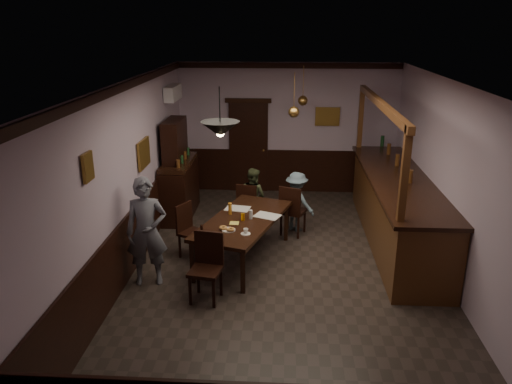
# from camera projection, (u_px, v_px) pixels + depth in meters

# --- Properties ---
(room) EXTENTS (5.01, 8.01, 3.01)m
(room) POSITION_uv_depth(u_px,v_px,m) (287.00, 182.00, 7.71)
(room) COLOR #2D2621
(room) RESTS_ON ground
(dining_table) EXTENTS (1.63, 2.40, 0.75)m
(dining_table) POSITION_uv_depth(u_px,v_px,m) (243.00, 222.00, 8.28)
(dining_table) COLOR black
(dining_table) RESTS_ON ground
(chair_far_left) EXTENTS (0.47, 0.47, 0.92)m
(chair_far_left) POSITION_uv_depth(u_px,v_px,m) (248.00, 204.00, 9.62)
(chair_far_left) COLOR black
(chair_far_left) RESTS_ON ground
(chair_far_right) EXTENTS (0.55, 0.55, 0.98)m
(chair_far_right) POSITION_uv_depth(u_px,v_px,m) (292.00, 209.00, 9.30)
(chair_far_right) COLOR black
(chair_far_right) RESTS_ON ground
(chair_near) EXTENTS (0.50, 0.50, 1.00)m
(chair_near) POSITION_uv_depth(u_px,v_px,m) (207.00, 263.00, 7.17)
(chair_near) COLOR black
(chair_near) RESTS_ON ground
(chair_side) EXTENTS (0.55, 0.55, 0.93)m
(chair_side) POSITION_uv_depth(u_px,v_px,m) (189.00, 228.00, 8.50)
(chair_side) COLOR black
(chair_side) RESTS_ON ground
(person_standing) EXTENTS (0.68, 0.52, 1.69)m
(person_standing) POSITION_uv_depth(u_px,v_px,m) (147.00, 232.00, 7.50)
(person_standing) COLOR slate
(person_standing) RESTS_ON ground
(person_seated_left) EXTENTS (0.71, 0.68, 1.15)m
(person_seated_left) POSITION_uv_depth(u_px,v_px,m) (253.00, 196.00, 9.84)
(person_seated_left) COLOR #485231
(person_seated_left) RESTS_ON ground
(person_seated_right) EXTENTS (0.86, 0.79, 1.16)m
(person_seated_right) POSITION_uv_depth(u_px,v_px,m) (296.00, 202.00, 9.53)
(person_seated_right) COLOR slate
(person_seated_right) RESTS_ON ground
(newspaper_left) EXTENTS (0.47, 0.37, 0.01)m
(newspaper_left) POSITION_uv_depth(u_px,v_px,m) (238.00, 208.00, 8.70)
(newspaper_left) COLOR silver
(newspaper_left) RESTS_ON dining_table
(newspaper_right) EXTENTS (0.51, 0.44, 0.01)m
(newspaper_right) POSITION_uv_depth(u_px,v_px,m) (267.00, 216.00, 8.37)
(newspaper_right) COLOR silver
(newspaper_right) RESTS_ON dining_table
(napkin) EXTENTS (0.19, 0.19, 0.00)m
(napkin) POSITION_uv_depth(u_px,v_px,m) (234.00, 223.00, 8.07)
(napkin) COLOR #DFCE52
(napkin) RESTS_ON dining_table
(saucer) EXTENTS (0.15, 0.15, 0.01)m
(saucer) POSITION_uv_depth(u_px,v_px,m) (246.00, 234.00, 7.66)
(saucer) COLOR white
(saucer) RESTS_ON dining_table
(coffee_cup) EXTENTS (0.10, 0.10, 0.07)m
(coffee_cup) POSITION_uv_depth(u_px,v_px,m) (246.00, 231.00, 7.65)
(coffee_cup) COLOR white
(coffee_cup) RESTS_ON saucer
(pastry_plate) EXTENTS (0.22, 0.22, 0.01)m
(pastry_plate) POSITION_uv_depth(u_px,v_px,m) (228.00, 230.00, 7.79)
(pastry_plate) COLOR white
(pastry_plate) RESTS_ON dining_table
(pastry_ring_a) EXTENTS (0.13, 0.13, 0.04)m
(pastry_ring_a) POSITION_uv_depth(u_px,v_px,m) (223.00, 228.00, 7.80)
(pastry_ring_a) COLOR #C68C47
(pastry_ring_a) RESTS_ON pastry_plate
(pastry_ring_b) EXTENTS (0.13, 0.13, 0.04)m
(pastry_ring_b) POSITION_uv_depth(u_px,v_px,m) (231.00, 229.00, 7.74)
(pastry_ring_b) COLOR #C68C47
(pastry_ring_b) RESTS_ON pastry_plate
(soda_can) EXTENTS (0.07, 0.07, 0.12)m
(soda_can) POSITION_uv_depth(u_px,v_px,m) (243.00, 217.00, 8.17)
(soda_can) COLOR orange
(soda_can) RESTS_ON dining_table
(beer_glass) EXTENTS (0.06, 0.06, 0.20)m
(beer_glass) POSITION_uv_depth(u_px,v_px,m) (230.00, 209.00, 8.42)
(beer_glass) COLOR #BF721E
(beer_glass) RESTS_ON dining_table
(water_glass) EXTENTS (0.06, 0.06, 0.15)m
(water_glass) POSITION_uv_depth(u_px,v_px,m) (251.00, 214.00, 8.24)
(water_glass) COLOR silver
(water_glass) RESTS_ON dining_table
(pepper_mill) EXTENTS (0.04, 0.04, 0.14)m
(pepper_mill) POSITION_uv_depth(u_px,v_px,m) (202.00, 229.00, 7.66)
(pepper_mill) COLOR black
(pepper_mill) RESTS_ON dining_table
(sideboard) EXTENTS (0.54, 1.52, 2.01)m
(sideboard) POSITION_uv_depth(u_px,v_px,m) (179.00, 178.00, 10.20)
(sideboard) COLOR black
(sideboard) RESTS_ON ground
(bar_counter) EXTENTS (1.07, 4.60, 2.58)m
(bar_counter) POSITION_uv_depth(u_px,v_px,m) (396.00, 208.00, 9.02)
(bar_counter) COLOR #522E15
(bar_counter) RESTS_ON ground
(door_back) EXTENTS (0.90, 0.06, 2.10)m
(door_back) POSITION_uv_depth(u_px,v_px,m) (248.00, 148.00, 11.64)
(door_back) COLOR black
(door_back) RESTS_ON ground
(ac_unit) EXTENTS (0.20, 0.85, 0.30)m
(ac_unit) POSITION_uv_depth(u_px,v_px,m) (173.00, 93.00, 10.28)
(ac_unit) COLOR white
(ac_unit) RESTS_ON ground
(picture_left_small) EXTENTS (0.04, 0.28, 0.36)m
(picture_left_small) POSITION_uv_depth(u_px,v_px,m) (88.00, 167.00, 6.13)
(picture_left_small) COLOR olive
(picture_left_small) RESTS_ON ground
(picture_left_large) EXTENTS (0.04, 0.62, 0.48)m
(picture_left_large) POSITION_uv_depth(u_px,v_px,m) (144.00, 154.00, 8.54)
(picture_left_large) COLOR olive
(picture_left_large) RESTS_ON ground
(picture_back) EXTENTS (0.55, 0.04, 0.42)m
(picture_back) POSITION_uv_depth(u_px,v_px,m) (327.00, 117.00, 11.30)
(picture_back) COLOR olive
(picture_back) RESTS_ON ground
(pendant_iron) EXTENTS (0.56, 0.56, 0.70)m
(pendant_iron) POSITION_uv_depth(u_px,v_px,m) (220.00, 129.00, 7.02)
(pendant_iron) COLOR black
(pendant_iron) RESTS_ON ground
(pendant_brass_mid) EXTENTS (0.20, 0.20, 0.81)m
(pendant_brass_mid) POSITION_uv_depth(u_px,v_px,m) (294.00, 112.00, 8.98)
(pendant_brass_mid) COLOR #BF8C3F
(pendant_brass_mid) RESTS_ON ground
(pendant_brass_far) EXTENTS (0.20, 0.20, 0.81)m
(pendant_brass_far) POSITION_uv_depth(u_px,v_px,m) (303.00, 101.00, 10.26)
(pendant_brass_far) COLOR #BF8C3F
(pendant_brass_far) RESTS_ON ground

